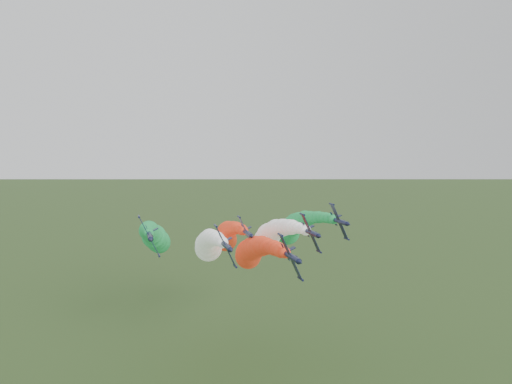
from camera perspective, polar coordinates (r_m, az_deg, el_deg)
jet_lead at (r=120.93m, az=-0.43°, el=-6.80°), size 10.85×59.06×18.23m
jet_inner_left at (r=129.83m, az=-5.43°, el=-5.95°), size 10.70×58.63×17.80m
jet_inner_right at (r=136.44m, az=1.77°, el=-4.90°), size 11.04×59.24×18.42m
jet_outer_left at (r=134.95m, az=-11.54°, el=-5.03°), size 10.55×58.76×17.93m
jet_outer_right at (r=145.85m, az=4.33°, el=-3.97°), size 11.31×59.52×18.69m
jet_trail at (r=150.49m, az=-3.34°, el=-4.90°), size 11.08×59.28×18.46m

